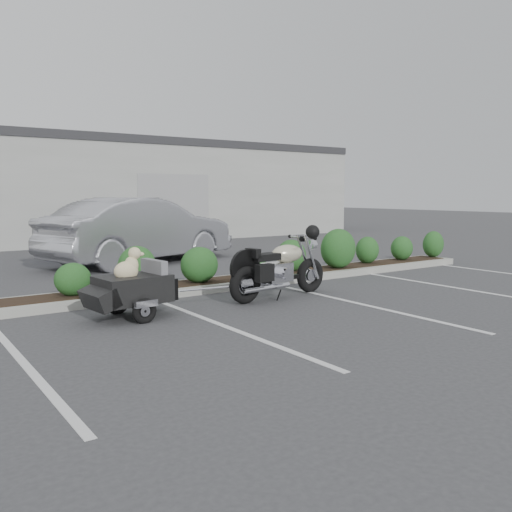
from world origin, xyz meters
TOP-DOWN VIEW (x-y plane):
  - ground at (0.00, 0.00)m, footprint 90.00×90.00m
  - planter_kerb at (1.00, 2.20)m, footprint 12.00×1.00m
  - building at (0.00, 17.00)m, footprint 26.00×10.00m
  - motorcycle at (0.43, 0.67)m, footprint 2.28×0.84m
  - pet_trailer at (-2.36, 0.69)m, footprint 1.83×1.03m
  - sedan at (0.33, 6.68)m, footprint 5.64×3.31m
  - dumpster at (-0.50, 8.70)m, footprint 1.97×1.60m

SIDE VIEW (x-z plane):
  - ground at x=0.00m, z-range 0.00..0.00m
  - planter_kerb at x=1.00m, z-range 0.00..0.15m
  - pet_trailer at x=-2.36m, z-range -0.08..1.00m
  - motorcycle at x=0.43m, z-range -0.13..1.18m
  - dumpster at x=-0.50m, z-range 0.01..1.14m
  - sedan at x=0.33m, z-range 0.00..1.76m
  - building at x=0.00m, z-range 0.00..4.00m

